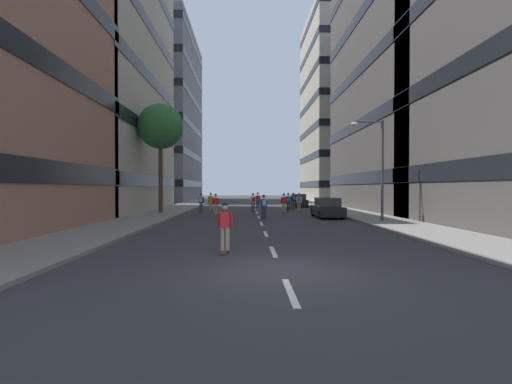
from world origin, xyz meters
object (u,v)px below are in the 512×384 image
skater_0 (253,201)px  skater_7 (225,225)px  streetlamp_right (377,159)px  skater_9 (258,200)px  skater_4 (299,201)px  skater_6 (201,202)px  skater_1 (294,200)px  parked_car_near (298,201)px  parked_car_mid (327,208)px  street_tree_near (161,127)px  skater_2 (288,201)px  skater_10 (211,201)px  skater_3 (216,203)px  skater_8 (284,202)px  skater_5 (264,205)px

skater_0 → skater_7: size_ratio=1.00×
streetlamp_right → skater_9: size_ratio=3.65×
streetlamp_right → skater_4: streetlamp_right is taller
skater_6 → skater_9: size_ratio=1.00×
skater_1 → parked_car_near: bearing=77.3°
streetlamp_right → skater_1: streetlamp_right is taller
skater_4 → skater_6: (-8.93, -0.64, 0.00)m
parked_car_mid → skater_1: size_ratio=2.47×
parked_car_mid → street_tree_near: bearing=164.2°
skater_2 → skater_10: 7.55m
parked_car_mid → skater_3: 9.01m
skater_1 → skater_9: bearing=162.1°
parked_car_mid → skater_8: size_ratio=2.47×
skater_8 → skater_10: same height
skater_3 → skater_10: size_ratio=1.00×
street_tree_near → skater_1: 15.10m
skater_2 → streetlamp_right: bearing=-68.9°
skater_7 → skater_9: same height
skater_8 → parked_car_near: bearing=75.7°
parked_car_near → skater_9: skater_9 is taller
parked_car_near → skater_9: size_ratio=2.47×
skater_1 → skater_4: 3.99m
skater_7 → skater_0: bearing=86.1°
parked_car_near → skater_4: skater_4 is taller
parked_car_near → skater_10: 12.13m
skater_0 → skater_7: same height
skater_8 → skater_4: bearing=43.9°
skater_5 → skater_8: 6.10m
street_tree_near → skater_2: (11.34, 3.58, -6.41)m
skater_2 → skater_9: bearing=126.4°
skater_1 → skater_8: size_ratio=1.00×
skater_0 → skater_2: same height
street_tree_near → skater_7: bearing=-70.5°
skater_5 → skater_9: bearing=90.1°
parked_car_near → skater_5: 17.49m
streetlamp_right → skater_6: 15.97m
skater_1 → skater_10: same height
parked_car_near → skater_9: bearing=-138.3°
parked_car_near → skater_7: skater_7 is taller
skater_1 → skater_6: same height
skater_7 → skater_9: size_ratio=1.00×
parked_car_mid → skater_1: 10.09m
skater_2 → skater_3: same height
skater_6 → skater_4: bearing=4.1°
skater_0 → skater_8: same height
parked_car_mid → skater_5: bearing=-165.8°
skater_4 → parked_car_mid: bearing=-78.2°
skater_1 → skater_8: same height
parked_car_near → skater_6: 14.41m
skater_9 → skater_10: same height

